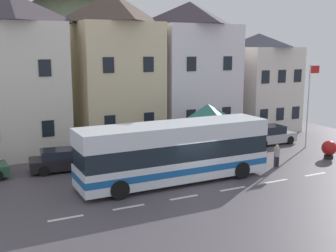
{
  "coord_description": "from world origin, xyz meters",
  "views": [
    {
      "loc": [
        -11.1,
        -19.03,
        7.5
      ],
      "look_at": [
        0.28,
        4.23,
        2.63
      ],
      "focal_mm": 44.58,
      "sensor_mm": 36.0,
      "label": 1
    }
  ],
  "objects_px": {
    "parked_car_03": "(67,160)",
    "pedestrian_01": "(262,154)",
    "townhouse_02": "(113,69)",
    "flagpole": "(309,100)",
    "parked_car_02": "(269,135)",
    "pedestrian_02": "(277,155)",
    "harbour_buoy": "(329,149)",
    "townhouse_04": "(257,82)",
    "pedestrian_00": "(210,152)",
    "hilltop_castle": "(72,39)",
    "townhouse_03": "(189,70)",
    "transit_bus": "(175,153)",
    "public_bench": "(178,145)",
    "townhouse_01": "(13,75)",
    "pedestrian_03": "(218,149)",
    "bus_shelter": "(208,114)",
    "parked_car_00": "(202,142)"
  },
  "relations": [
    {
      "from": "parked_car_02",
      "to": "pedestrian_02",
      "type": "xyz_separation_m",
      "value": [
        -3.85,
        -5.39,
        0.07
      ]
    },
    {
      "from": "bus_shelter",
      "to": "harbour_buoy",
      "type": "relative_size",
      "value": 2.95
    },
    {
      "from": "townhouse_01",
      "to": "parked_car_03",
      "type": "bearing_deg",
      "value": -67.19
    },
    {
      "from": "parked_car_02",
      "to": "parked_car_03",
      "type": "relative_size",
      "value": 0.87
    },
    {
      "from": "hilltop_castle",
      "to": "pedestrian_00",
      "type": "relative_size",
      "value": 28.29
    },
    {
      "from": "flagpole",
      "to": "harbour_buoy",
      "type": "relative_size",
      "value": 4.94
    },
    {
      "from": "flagpole",
      "to": "public_bench",
      "type": "bearing_deg",
      "value": 159.89
    },
    {
      "from": "parked_car_00",
      "to": "pedestrian_02",
      "type": "distance_m",
      "value": 6.21
    },
    {
      "from": "hilltop_castle",
      "to": "pedestrian_01",
      "type": "bearing_deg",
      "value": -81.25
    },
    {
      "from": "hilltop_castle",
      "to": "parked_car_03",
      "type": "bearing_deg",
      "value": -104.52
    },
    {
      "from": "flagpole",
      "to": "parked_car_02",
      "type": "bearing_deg",
      "value": 127.25
    },
    {
      "from": "bus_shelter",
      "to": "townhouse_01",
      "type": "bearing_deg",
      "value": 150.79
    },
    {
      "from": "parked_car_02",
      "to": "transit_bus",
      "type": "bearing_deg",
      "value": -156.15
    },
    {
      "from": "pedestrian_00",
      "to": "public_bench",
      "type": "relative_size",
      "value": 1.07
    },
    {
      "from": "pedestrian_00",
      "to": "public_bench",
      "type": "distance_m",
      "value": 4.3
    },
    {
      "from": "townhouse_04",
      "to": "parked_car_02",
      "type": "relative_size",
      "value": 2.13
    },
    {
      "from": "townhouse_02",
      "to": "bus_shelter",
      "type": "height_order",
      "value": "townhouse_02"
    },
    {
      "from": "pedestrian_00",
      "to": "harbour_buoy",
      "type": "bearing_deg",
      "value": -15.44
    },
    {
      "from": "transit_bus",
      "to": "parked_car_00",
      "type": "distance_m",
      "value": 7.73
    },
    {
      "from": "pedestrian_02",
      "to": "bus_shelter",
      "type": "bearing_deg",
      "value": 123.78
    },
    {
      "from": "townhouse_02",
      "to": "flagpole",
      "type": "relative_size",
      "value": 1.87
    },
    {
      "from": "hilltop_castle",
      "to": "pedestrian_01",
      "type": "distance_m",
      "value": 32.1
    },
    {
      "from": "townhouse_02",
      "to": "hilltop_castle",
      "type": "bearing_deg",
      "value": 85.63
    },
    {
      "from": "townhouse_04",
      "to": "public_bench",
      "type": "distance_m",
      "value": 12.44
    },
    {
      "from": "townhouse_04",
      "to": "transit_bus",
      "type": "xyz_separation_m",
      "value": [
        -14.3,
        -11.08,
        -2.69
      ]
    },
    {
      "from": "pedestrian_02",
      "to": "pedestrian_03",
      "type": "xyz_separation_m",
      "value": [
        -2.78,
        2.61,
        0.1
      ]
    },
    {
      "from": "parked_car_03",
      "to": "parked_car_02",
      "type": "bearing_deg",
      "value": 5.85
    },
    {
      "from": "public_bench",
      "to": "pedestrian_01",
      "type": "bearing_deg",
      "value": -62.54
    },
    {
      "from": "townhouse_03",
      "to": "transit_bus",
      "type": "height_order",
      "value": "townhouse_03"
    },
    {
      "from": "pedestrian_01",
      "to": "harbour_buoy",
      "type": "bearing_deg",
      "value": -6.82
    },
    {
      "from": "townhouse_04",
      "to": "hilltop_castle",
      "type": "xyz_separation_m",
      "value": [
        -12.47,
        20.13,
        4.14
      ]
    },
    {
      "from": "pedestrian_02",
      "to": "flagpole",
      "type": "xyz_separation_m",
      "value": [
        5.58,
        3.12,
        2.9
      ]
    },
    {
      "from": "townhouse_04",
      "to": "pedestrian_00",
      "type": "height_order",
      "value": "townhouse_04"
    },
    {
      "from": "townhouse_01",
      "to": "pedestrian_03",
      "type": "height_order",
      "value": "townhouse_01"
    },
    {
      "from": "townhouse_02",
      "to": "townhouse_04",
      "type": "relative_size",
      "value": 1.33
    },
    {
      "from": "townhouse_04",
      "to": "townhouse_02",
      "type": "bearing_deg",
      "value": 179.55
    },
    {
      "from": "parked_car_03",
      "to": "pedestrian_01",
      "type": "height_order",
      "value": "pedestrian_01"
    },
    {
      "from": "townhouse_03",
      "to": "flagpole",
      "type": "xyz_separation_m",
      "value": [
        5.77,
        -8.15,
        -1.96
      ]
    },
    {
      "from": "transit_bus",
      "to": "parked_car_03",
      "type": "relative_size",
      "value": 2.35
    },
    {
      "from": "pedestrian_01",
      "to": "transit_bus",
      "type": "bearing_deg",
      "value": -176.22
    },
    {
      "from": "parked_car_03",
      "to": "harbour_buoy",
      "type": "xyz_separation_m",
      "value": [
        16.75,
        -5.21,
        0.04
      ]
    },
    {
      "from": "townhouse_02",
      "to": "pedestrian_03",
      "type": "height_order",
      "value": "townhouse_02"
    },
    {
      "from": "parked_car_02",
      "to": "pedestrian_00",
      "type": "distance_m",
      "value": 8.09
    },
    {
      "from": "pedestrian_03",
      "to": "harbour_buoy",
      "type": "relative_size",
      "value": 1.18
    },
    {
      "from": "townhouse_03",
      "to": "public_bench",
      "type": "distance_m",
      "value": 7.86
    },
    {
      "from": "hilltop_castle",
      "to": "pedestrian_02",
      "type": "relative_size",
      "value": 29.04
    },
    {
      "from": "hilltop_castle",
      "to": "public_bench",
      "type": "relative_size",
      "value": 30.18
    },
    {
      "from": "pedestrian_03",
      "to": "townhouse_03",
      "type": "bearing_deg",
      "value": 73.41
    },
    {
      "from": "transit_bus",
      "to": "bus_shelter",
      "type": "height_order",
      "value": "bus_shelter"
    },
    {
      "from": "townhouse_01",
      "to": "bus_shelter",
      "type": "xyz_separation_m",
      "value": [
        11.75,
        -6.57,
        -2.57
      ]
    }
  ]
}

